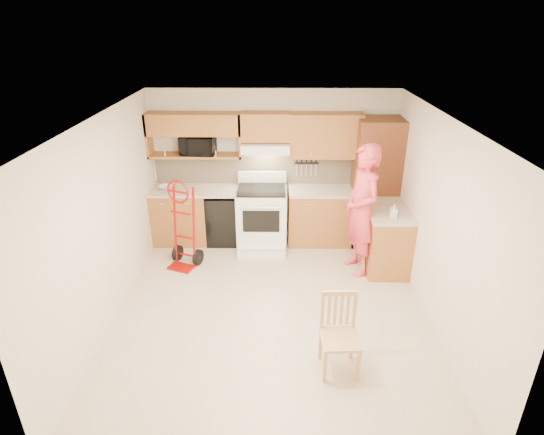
{
  "coord_description": "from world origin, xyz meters",
  "views": [
    {
      "loc": [
        0.06,
        -4.76,
        3.53
      ],
      "look_at": [
        0.0,
        0.5,
        1.1
      ],
      "focal_mm": 29.03,
      "sensor_mm": 36.0,
      "label": 1
    }
  ],
  "objects_px": {
    "microwave": "(198,145)",
    "hand_truck": "(181,229)",
    "person": "(362,211)",
    "range": "(262,213)",
    "dining_chair": "(340,337)"
  },
  "relations": [
    {
      "from": "microwave",
      "to": "hand_truck",
      "type": "height_order",
      "value": "microwave"
    },
    {
      "from": "microwave",
      "to": "person",
      "type": "height_order",
      "value": "person"
    },
    {
      "from": "range",
      "to": "person",
      "type": "distance_m",
      "value": 1.69
    },
    {
      "from": "microwave",
      "to": "range",
      "type": "relative_size",
      "value": 0.46
    },
    {
      "from": "hand_truck",
      "to": "microwave",
      "type": "bearing_deg",
      "value": 102.19
    },
    {
      "from": "microwave",
      "to": "dining_chair",
      "type": "height_order",
      "value": "microwave"
    },
    {
      "from": "microwave",
      "to": "range",
      "type": "distance_m",
      "value": 1.5
    },
    {
      "from": "microwave",
      "to": "hand_truck",
      "type": "xyz_separation_m",
      "value": [
        -0.16,
        -0.98,
        -1.01
      ]
    },
    {
      "from": "microwave",
      "to": "range",
      "type": "bearing_deg",
      "value": -12.74
    },
    {
      "from": "range",
      "to": "person",
      "type": "relative_size",
      "value": 0.6
    },
    {
      "from": "microwave",
      "to": "person",
      "type": "xyz_separation_m",
      "value": [
        2.49,
        -1.08,
        -0.66
      ]
    },
    {
      "from": "microwave",
      "to": "hand_truck",
      "type": "relative_size",
      "value": 0.43
    },
    {
      "from": "microwave",
      "to": "dining_chair",
      "type": "distance_m",
      "value": 3.9
    },
    {
      "from": "hand_truck",
      "to": "range",
      "type": "bearing_deg",
      "value": 50.36
    },
    {
      "from": "person",
      "to": "dining_chair",
      "type": "relative_size",
      "value": 2.19
    }
  ]
}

